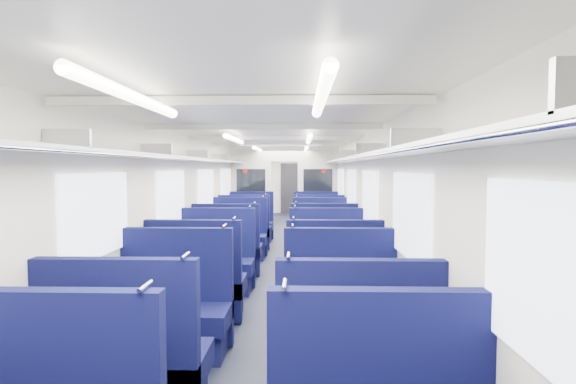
% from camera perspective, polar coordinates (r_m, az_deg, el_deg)
% --- Properties ---
extents(floor, '(2.80, 18.00, 0.01)m').
position_cam_1_polar(floor, '(9.34, -1.05, -8.25)').
color(floor, black).
rests_on(floor, ground).
extents(ceiling, '(2.80, 18.00, 0.01)m').
position_cam_1_polar(ceiling, '(9.16, -1.07, 6.30)').
color(ceiling, white).
rests_on(ceiling, wall_left).
extents(wall_left, '(0.02, 18.00, 2.35)m').
position_cam_1_polar(wall_left, '(9.35, -9.67, -1.01)').
color(wall_left, beige).
rests_on(wall_left, floor).
extents(dado_left, '(0.03, 17.90, 0.70)m').
position_cam_1_polar(dado_left, '(9.44, -9.53, -6.01)').
color(dado_left, '#101238').
rests_on(dado_left, floor).
extents(wall_right, '(0.02, 18.00, 2.35)m').
position_cam_1_polar(wall_right, '(9.22, 7.67, -1.05)').
color(wall_right, beige).
rests_on(wall_right, floor).
extents(dado_right, '(0.03, 17.90, 0.70)m').
position_cam_1_polar(dado_right, '(9.31, 7.54, -6.12)').
color(dado_right, '#101238').
rests_on(dado_right, floor).
extents(wall_far, '(2.80, 0.02, 2.35)m').
position_cam_1_polar(wall_far, '(18.16, 0.27, 1.05)').
color(wall_far, beige).
rests_on(wall_far, floor).
extents(luggage_rack_left, '(0.36, 17.40, 0.18)m').
position_cam_1_polar(luggage_rack_left, '(9.29, -8.58, 3.90)').
color(luggage_rack_left, '#B2B5BA').
rests_on(luggage_rack_left, wall_left).
extents(luggage_rack_right, '(0.36, 17.40, 0.18)m').
position_cam_1_polar(luggage_rack_right, '(9.18, 6.54, 3.92)').
color(luggage_rack_right, '#B2B5BA').
rests_on(luggage_rack_right, wall_right).
extents(windows, '(2.78, 15.60, 0.75)m').
position_cam_1_polar(windows, '(8.71, -1.20, 0.34)').
color(windows, white).
rests_on(windows, wall_left).
extents(ceiling_fittings, '(2.70, 16.06, 0.11)m').
position_cam_1_polar(ceiling_fittings, '(8.90, -1.15, 6.00)').
color(ceiling_fittings, silver).
rests_on(ceiling_fittings, ceiling).
extents(end_door, '(0.75, 0.06, 2.00)m').
position_cam_1_polar(end_door, '(18.11, 0.27, 0.49)').
color(end_door, black).
rests_on(end_door, floor).
extents(bulkhead, '(2.80, 0.10, 2.35)m').
position_cam_1_polar(bulkhead, '(11.80, -0.46, 0.18)').
color(bulkhead, silver).
rests_on(bulkhead, floor).
extents(seat_4, '(1.14, 0.63, 1.27)m').
position_cam_1_polar(seat_4, '(3.68, -19.81, -20.37)').
color(seat_4, '#0E1143').
rests_on(seat_4, floor).
extents(seat_5, '(1.14, 0.63, 1.27)m').
position_cam_1_polar(seat_5, '(3.49, 8.66, -21.59)').
color(seat_5, '#0E1143').
rests_on(seat_5, floor).
extents(seat_6, '(1.14, 0.63, 1.27)m').
position_cam_1_polar(seat_6, '(4.76, -14.28, -14.78)').
color(seat_6, '#0E1143').
rests_on(seat_6, floor).
extents(seat_7, '(1.14, 0.63, 1.27)m').
position_cam_1_polar(seat_7, '(4.64, 6.72, -15.19)').
color(seat_7, '#0E1143').
rests_on(seat_7, floor).
extents(seat_8, '(1.14, 0.63, 1.27)m').
position_cam_1_polar(seat_8, '(5.69, -11.47, -11.76)').
color(seat_8, '#0E1143').
rests_on(seat_8, floor).
extents(seat_9, '(1.14, 0.63, 1.27)m').
position_cam_1_polar(seat_9, '(5.61, 5.79, -11.93)').
color(seat_9, '#0E1143').
rests_on(seat_9, floor).
extents(seat_10, '(1.14, 0.63, 1.27)m').
position_cam_1_polar(seat_10, '(6.86, -9.10, -9.15)').
color(seat_10, '#0E1143').
rests_on(seat_10, floor).
extents(seat_11, '(1.14, 0.63, 1.27)m').
position_cam_1_polar(seat_11, '(6.80, 5.03, -9.24)').
color(seat_11, '#0E1143').
rests_on(seat_11, floor).
extents(seat_12, '(1.14, 0.63, 1.27)m').
position_cam_1_polar(seat_12, '(7.89, -7.65, -7.52)').
color(seat_12, '#0E1143').
rests_on(seat_12, floor).
extents(seat_13, '(1.14, 0.63, 1.27)m').
position_cam_1_polar(seat_13, '(7.95, 4.52, -7.42)').
color(seat_13, '#0E1143').
rests_on(seat_13, floor).
extents(seat_14, '(1.14, 0.63, 1.27)m').
position_cam_1_polar(seat_14, '(9.24, -6.26, -5.94)').
color(seat_14, '#0E1143').
rests_on(seat_14, floor).
extents(seat_15, '(1.14, 0.63, 1.27)m').
position_cam_1_polar(seat_15, '(9.15, 4.14, -6.01)').
color(seat_15, '#0E1143').
rests_on(seat_15, floor).
extents(seat_16, '(1.14, 0.63, 1.27)m').
position_cam_1_polar(seat_16, '(10.21, -5.49, -5.06)').
color(seat_16, '#0E1143').
rests_on(seat_16, floor).
extents(seat_17, '(1.14, 0.63, 1.27)m').
position_cam_1_polar(seat_17, '(10.21, 3.87, -5.05)').
color(seat_17, '#0E1143').
rests_on(seat_17, floor).
extents(seat_18, '(1.14, 0.63, 1.27)m').
position_cam_1_polar(seat_18, '(11.32, -4.78, -4.24)').
color(seat_18, '#0E1143').
rests_on(seat_18, floor).
extents(seat_19, '(1.14, 0.63, 1.27)m').
position_cam_1_polar(seat_19, '(11.29, 3.66, -4.26)').
color(seat_19, '#0E1143').
rests_on(seat_19, floor).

